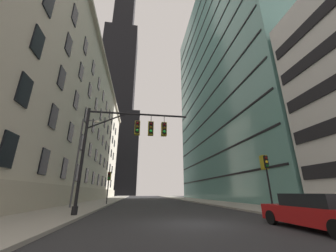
{
  "coord_description": "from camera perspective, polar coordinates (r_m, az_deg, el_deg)",
  "views": [
    {
      "loc": [
        -2.83,
        -10.2,
        1.46
      ],
      "look_at": [
        3.16,
        29.15,
        15.25
      ],
      "focal_mm": 20.56,
      "sensor_mm": 36.0,
      "label": 1
    }
  ],
  "objects": [
    {
      "name": "ground_plane",
      "position": [
        10.7,
        7.62,
        -27.1
      ],
      "size": [
        102.0,
        160.0,
        0.1
      ],
      "primitive_type": "cube",
      "color": "#28282B"
    },
    {
      "name": "sidewalk_left",
      "position": [
        11.76,
        -40.81,
        -21.64
      ],
      "size": [
        5.0,
        160.0,
        0.15
      ],
      "primitive_type": "cube",
      "color": "gray",
      "rests_on": "ground"
    },
    {
      "name": "station_building",
      "position": [
        42.69,
        -27.7,
        0.2
      ],
      "size": [
        12.83,
        68.08,
        28.01
      ],
      "color": "beige",
      "rests_on": "ground"
    },
    {
      "name": "dark_skyscraper",
      "position": [
        124.74,
        -14.84,
        9.91
      ],
      "size": [
        29.45,
        29.45,
        205.68
      ],
      "color": "black",
      "rests_on": "ground"
    },
    {
      "name": "glass_office_midrise",
      "position": [
        50.72,
        20.16,
        12.26
      ],
      "size": [
        18.39,
        43.57,
        53.74
      ],
      "color": "slate",
      "rests_on": "ground"
    },
    {
      "name": "traffic_signal_mast",
      "position": [
        14.32,
        -10.67,
        -2.8
      ],
      "size": [
        7.49,
        0.63,
        7.19
      ],
      "color": "black",
      "rests_on": "sidewalk_left"
    },
    {
      "name": "traffic_light_near_right",
      "position": [
        16.13,
        26.88,
        -10.46
      ],
      "size": [
        0.4,
        0.63,
        3.95
      ],
      "color": "black",
      "rests_on": "sidewalk_right"
    },
    {
      "name": "traffic_light_far_left",
      "position": [
        26.23,
        -17.08,
        -14.5
      ],
      "size": [
        0.4,
        0.63,
        3.81
      ],
      "color": "black",
      "rests_on": "sidewalk_left"
    },
    {
      "name": "street_lamppost",
      "position": [
        21.69,
        -24.55,
        -7.28
      ],
      "size": [
        1.81,
        0.32,
        8.84
      ],
      "color": "#47474C",
      "rests_on": "sidewalk_left"
    },
    {
      "name": "fire_hydrant",
      "position": [
        16.83,
        36.95,
        -18.44
      ],
      "size": [
        0.42,
        0.26,
        0.85
      ],
      "color": "gold",
      "rests_on": "sidewalk_right"
    },
    {
      "name": "parked_car",
      "position": [
        10.68,
        37.6,
        -19.48
      ],
      "size": [
        1.93,
        4.62,
        1.42
      ],
      "color": "maroon",
      "rests_on": "ground"
    }
  ]
}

